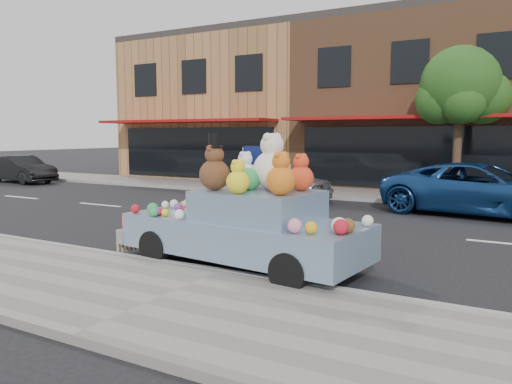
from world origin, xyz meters
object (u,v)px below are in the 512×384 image
Objects in this scene: car_silver at (273,180)px; car_dark at (22,169)px; street_tree at (461,92)px; car_blue at (480,189)px; art_car at (246,220)px.

car_silver is 13.39m from car_dark.
street_tree is at bearing -58.40° from car_silver.
car_silver is at bearing -84.15° from car_dark.
car_blue is (6.58, 0.05, 0.04)m from car_silver.
street_tree is 19.44m from car_dark.
car_dark is (-13.39, -0.08, -0.07)m from car_silver.
street_tree is 4.17m from car_blue.
street_tree is at bearing 27.05° from car_blue.
car_blue is 1.38× the size of car_dark.
art_car is (-2.99, -8.04, 0.07)m from car_blue.
car_silver is at bearing -153.21° from street_tree.
street_tree is 11.37m from art_car.
car_silver is 0.78× the size of car_blue.
car_silver is 1.07× the size of car_dark.
car_blue is at bearing 75.88° from art_car.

